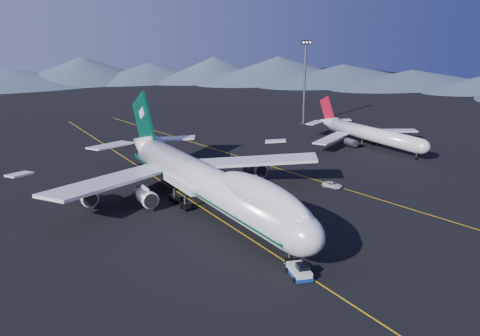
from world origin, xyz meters
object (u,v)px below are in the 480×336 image
floodlight_mast (305,83)px  second_jet (369,134)px  service_van (332,185)px  boeing_747 (207,182)px  pushback_tug (299,272)px

floodlight_mast → second_jet: bearing=-97.7°
service_van → floodlight_mast: (39.63, 63.18, 13.90)m
service_van → second_jet: bearing=13.4°
second_jet → floodlight_mast: bearing=88.1°
boeing_747 → pushback_tug: (-1.07, -30.40, -5.16)m
second_jet → service_van: size_ratio=10.00×
pushback_tug → service_van: bearing=59.7°
second_jet → boeing_747: bearing=-152.8°
boeing_747 → floodlight_mast: size_ratio=2.53×
boeing_747 → second_jet: boeing_747 is taller
pushback_tug → service_van: pushback_tug is taller
pushback_tug → service_van: (31.07, 30.08, -0.04)m
second_jet → floodlight_mast: size_ratio=1.53×
boeing_747 → floodlight_mast: (69.63, 62.86, 8.69)m
service_van → floodlight_mast: floodlight_mast is taller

